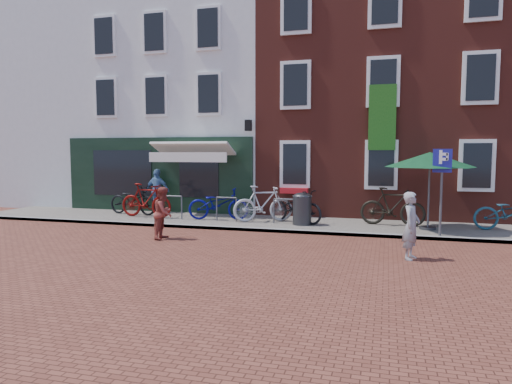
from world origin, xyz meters
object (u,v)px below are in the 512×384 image
(litter_bin, at_px, (302,207))
(boy, at_px, (164,213))
(bicycle_0, at_px, (133,200))
(bicycle_3, at_px, (263,204))
(bicycle_4, at_px, (295,206))
(parking_sign, at_px, (442,177))
(bicycle_2, at_px, (218,204))
(parasol, at_px, (430,157))
(woman, at_px, (411,226))
(bicycle_1, at_px, (146,200))
(bicycle_5, at_px, (392,207))
(bicycle_6, at_px, (512,213))
(cafe_person, at_px, (158,191))

(litter_bin, relative_size, boy, 0.75)
(bicycle_0, xyz_separation_m, bicycle_3, (5.15, -0.41, 0.06))
(bicycle_4, bearing_deg, parking_sign, -81.39)
(litter_bin, distance_m, parking_sign, 4.31)
(boy, distance_m, bicycle_2, 3.24)
(parasol, height_order, woman, parasol)
(bicycle_1, height_order, bicycle_5, same)
(bicycle_1, distance_m, bicycle_4, 5.40)
(litter_bin, relative_size, bicycle_0, 0.53)
(bicycle_0, relative_size, bicycle_6, 1.00)
(boy, xyz_separation_m, bicycle_6, (9.60, 3.44, -0.09))
(parking_sign, relative_size, boy, 1.65)
(parasol, distance_m, bicycle_2, 7.00)
(boy, height_order, bicycle_2, boy)
(woman, bearing_deg, bicycle_2, 74.42)
(litter_bin, distance_m, bicycle_5, 2.86)
(litter_bin, xyz_separation_m, bicycle_0, (-6.53, 0.68, -0.02))
(parasol, xyz_separation_m, bicycle_3, (-5.21, 0.13, -1.59))
(bicycle_4, bearing_deg, bicycle_6, -63.80)
(bicycle_1, bearing_deg, parking_sign, -92.91)
(cafe_person, xyz_separation_m, bicycle_1, (0.21, -1.27, -0.24))
(parasol, height_order, bicycle_1, parasol)
(woman, height_order, bicycle_5, woman)
(litter_bin, xyz_separation_m, bicycle_3, (-1.38, 0.27, 0.04))
(bicycle_1, height_order, bicycle_2, bicycle_1)
(woman, bearing_deg, bicycle_1, 83.69)
(parking_sign, xyz_separation_m, bicycle_4, (-4.37, 1.27, -1.11))
(bicycle_5, xyz_separation_m, bicycle_6, (3.39, -0.09, -0.06))
(litter_bin, height_order, boy, boy)
(bicycle_0, bearing_deg, bicycle_2, -87.52)
(litter_bin, height_order, bicycle_0, litter_bin)
(parasol, relative_size, bicycle_3, 1.30)
(cafe_person, relative_size, bicycle_2, 0.81)
(bicycle_6, bearing_deg, boy, 109.94)
(litter_bin, xyz_separation_m, bicycle_5, (2.80, 0.60, 0.04))
(litter_bin, xyz_separation_m, bicycle_6, (6.19, 0.51, -0.02))
(parking_sign, xyz_separation_m, bicycle_5, (-1.27, 1.52, -1.05))
(bicycle_6, bearing_deg, bicycle_0, 89.45)
(litter_bin, relative_size, bicycle_4, 0.53)
(litter_bin, height_order, parking_sign, parking_sign)
(litter_bin, height_order, parasol, parasol)
(bicycle_3, relative_size, bicycle_5, 1.00)
(cafe_person, xyz_separation_m, bicycle_0, (-0.63, -0.76, -0.30))
(woman, relative_size, bicycle_1, 0.76)
(bicycle_2, bearing_deg, bicycle_5, -98.54)
(boy, bearing_deg, bicycle_5, -63.37)
(woman, xyz_separation_m, bicycle_5, (-0.36, 4.27, -0.06))
(parking_sign, distance_m, bicycle_4, 4.68)
(boy, xyz_separation_m, bicycle_0, (-3.12, 3.61, -0.09))
(bicycle_5, bearing_deg, cafe_person, 91.31)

